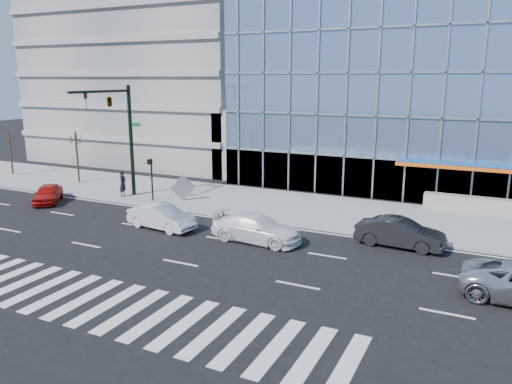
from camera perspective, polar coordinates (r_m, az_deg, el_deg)
ground at (r=27.53m, az=-3.89°, el=-5.40°), size 160.00×160.00×0.00m
sidewalk at (r=34.39m, az=2.74°, el=-1.51°), size 120.00×8.00×0.15m
parking_garage at (r=58.83m, az=-8.52°, el=14.12°), size 24.00×24.00×20.00m
ramp_block at (r=45.24m, az=0.80°, el=5.77°), size 6.00×8.00×6.00m
traffic_signal at (r=36.41m, az=-15.71°, el=8.56°), size 1.14×5.74×8.00m
ped_signal_post at (r=35.61m, az=-11.90°, el=2.13°), size 0.30×0.33×3.00m
street_tree_near at (r=43.56m, az=-19.91°, el=5.76°), size 1.10×1.10×4.23m
street_tree_far at (r=49.62m, az=-26.39°, el=5.58°), size 1.10×1.10×3.87m
white_suv at (r=26.91m, az=0.04°, el=-4.16°), size 5.14×2.28×1.47m
white_sedan at (r=29.68m, az=-10.73°, el=-2.81°), size 4.46×2.00×1.42m
dark_sedan at (r=27.12m, az=16.14°, el=-4.52°), size 4.63×1.86×1.50m
red_sedan at (r=38.16m, az=-22.70°, el=-0.18°), size 3.45×4.00×1.30m
pedestrian at (r=37.71m, az=-14.97°, el=0.97°), size 0.61×0.79×1.93m
tilted_panel at (r=35.52m, az=-8.33°, el=0.48°), size 1.42×1.25×1.84m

